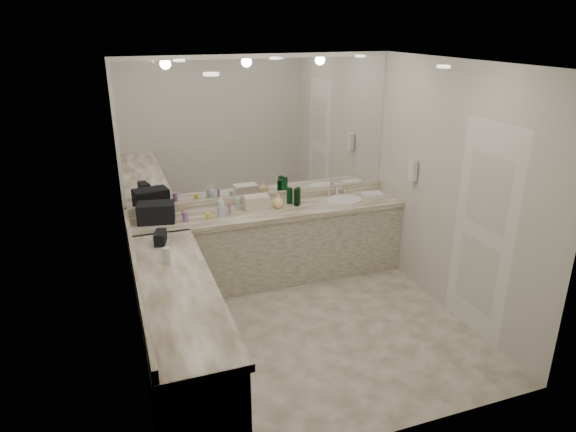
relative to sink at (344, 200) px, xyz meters
name	(u,v)px	position (x,y,z in m)	size (l,w,h in m)	color
floor	(307,330)	(-0.95, -1.20, -0.90)	(3.20, 3.20, 0.00)	beige
ceiling	(311,63)	(-0.95, -1.20, 1.71)	(3.20, 3.20, 0.00)	white
wall_back	(261,169)	(-0.95, 0.30, 0.41)	(3.20, 0.02, 2.60)	beige
wall_left	(129,232)	(-2.55, -1.20, 0.41)	(0.02, 3.00, 2.60)	beige
wall_right	(454,192)	(0.65, -1.20, 0.41)	(0.02, 3.00, 2.60)	beige
vanity_back_base	(270,247)	(-0.95, 0.00, -0.48)	(3.20, 0.60, 0.84)	beige
vanity_back_top	(270,212)	(-0.95, -0.01, -0.03)	(3.20, 0.64, 0.06)	beige
vanity_left_base	(179,336)	(-2.25, -1.50, -0.48)	(0.60, 2.40, 0.84)	beige
vanity_left_top	(176,289)	(-2.24, -1.50, -0.03)	(0.64, 2.42, 0.06)	beige
backsplash_back	(262,198)	(-0.95, 0.28, 0.05)	(3.20, 0.04, 0.10)	beige
backsplash_left	(136,270)	(-2.53, -1.20, 0.05)	(0.04, 3.00, 0.10)	beige
mirror_back	(261,129)	(-0.95, 0.29, 0.88)	(3.12, 0.01, 1.55)	white
mirror_left	(124,177)	(-2.54, -1.20, 0.88)	(0.01, 2.92, 1.55)	white
sink	(344,200)	(0.00, 0.00, 0.00)	(0.44, 0.44, 0.03)	white
faucet	(337,189)	(0.00, 0.21, 0.07)	(0.24, 0.16, 0.14)	silver
wall_phone	(413,170)	(0.61, -0.50, 0.46)	(0.06, 0.10, 0.24)	white
door	(483,232)	(0.64, -1.70, 0.16)	(0.02, 0.82, 2.10)	white
black_toiletry_bag	(156,212)	(-2.22, 0.03, 0.12)	(0.39, 0.24, 0.22)	black
black_bag_spill	(160,237)	(-2.25, -0.57, 0.06)	(0.10, 0.22, 0.12)	black
cream_cosmetic_case	(256,202)	(-1.09, 0.06, 0.09)	(0.28, 0.17, 0.16)	beige
hand_towel	(372,195)	(0.39, 0.01, 0.03)	(0.25, 0.17, 0.04)	white
lotion_left	(167,255)	(-2.25, -1.04, 0.08)	(0.07, 0.07, 0.15)	white
soap_bottle_a	(221,204)	(-1.50, 0.08, 0.10)	(0.08, 0.08, 0.20)	white
soap_bottle_b	(221,209)	(-1.52, -0.05, 0.09)	(0.08, 0.08, 0.17)	silver
soap_bottle_c	(278,201)	(-0.84, 0.01, 0.09)	(0.13, 0.13, 0.17)	#FFE397
green_bottle_0	(290,196)	(-0.66, 0.11, 0.10)	(0.07, 0.07, 0.19)	#0A4E22
green_bottle_1	(298,196)	(-0.57, 0.06, 0.10)	(0.06, 0.06, 0.20)	#0A4E22
green_bottle_2	(297,197)	(-0.61, 0.00, 0.11)	(0.07, 0.07, 0.20)	#0A4E22
amenity_bottle_0	(219,207)	(-1.52, 0.10, 0.07)	(0.05, 0.05, 0.12)	silver
amenity_bottle_1	(185,217)	(-1.93, -0.07, 0.06)	(0.06, 0.06, 0.11)	#9966B2
amenity_bottle_2	(229,208)	(-1.42, 0.02, 0.06)	(0.04, 0.04, 0.12)	#9966B2
amenity_bottle_3	(208,216)	(-1.68, -0.07, 0.04)	(0.05, 0.05, 0.06)	#F2D84C
amenity_bottle_4	(226,211)	(-1.46, 0.02, 0.04)	(0.06, 0.06, 0.06)	#E0B28C
amenity_bottle_5	(183,212)	(-1.92, 0.13, 0.04)	(0.04, 0.04, 0.07)	#E57F66
amenity_bottle_6	(266,204)	(-0.99, 0.03, 0.06)	(0.04, 0.04, 0.11)	#E0B28C
amenity_bottle_7	(238,203)	(-1.29, 0.15, 0.07)	(0.06, 0.06, 0.13)	silver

